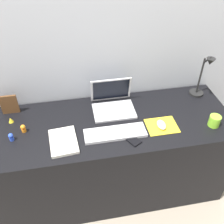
# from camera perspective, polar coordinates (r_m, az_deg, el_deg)

# --- Properties ---
(ground_plane) EXTENTS (6.00, 6.00, 0.00)m
(ground_plane) POSITION_cam_1_polar(r_m,az_deg,el_deg) (2.37, -0.56, -15.63)
(ground_plane) COLOR gray
(back_wall) EXTENTS (2.97, 0.05, 1.53)m
(back_wall) POSITION_cam_1_polar(r_m,az_deg,el_deg) (2.07, -2.41, 4.75)
(back_wall) COLOR #B2B7C1
(back_wall) RESTS_ON ground_plane
(desk) EXTENTS (1.77, 0.63, 0.74)m
(desk) POSITION_cam_1_polar(r_m,az_deg,el_deg) (2.07, -0.63, -9.85)
(desk) COLOR black
(desk) RESTS_ON ground_plane
(laptop) EXTENTS (0.30, 0.25, 0.21)m
(laptop) POSITION_cam_1_polar(r_m,az_deg,el_deg) (1.90, 0.13, 2.36)
(laptop) COLOR silver
(laptop) RESTS_ON desk
(keyboard) EXTENTS (0.41, 0.13, 0.02)m
(keyboard) POSITION_cam_1_polar(r_m,az_deg,el_deg) (1.71, 0.70, -4.67)
(keyboard) COLOR silver
(keyboard) RESTS_ON desk
(mousepad) EXTENTS (0.21, 0.17, 0.00)m
(mousepad) POSITION_cam_1_polar(r_m,az_deg,el_deg) (1.81, 10.90, -3.00)
(mousepad) COLOR yellow
(mousepad) RESTS_ON desk
(mouse) EXTENTS (0.06, 0.10, 0.03)m
(mouse) POSITION_cam_1_polar(r_m,az_deg,el_deg) (1.79, 10.84, -2.77)
(mouse) COLOR silver
(mouse) RESTS_ON mousepad
(cell_phone) EXTENTS (0.12, 0.14, 0.01)m
(cell_phone) POSITION_cam_1_polar(r_m,az_deg,el_deg) (1.69, 4.34, -5.95)
(cell_phone) COLOR black
(cell_phone) RESTS_ON desk
(desk_lamp) EXTENTS (0.11, 0.16, 0.36)m
(desk_lamp) POSITION_cam_1_polar(r_m,az_deg,el_deg) (2.06, 19.31, 7.11)
(desk_lamp) COLOR black
(desk_lamp) RESTS_ON desk
(notebook_pad) EXTENTS (0.19, 0.25, 0.02)m
(notebook_pad) POSITION_cam_1_polar(r_m,az_deg,el_deg) (1.69, -10.66, -6.38)
(notebook_pad) COLOR silver
(notebook_pad) RESTS_ON desk
(picture_frame) EXTENTS (0.12, 0.02, 0.15)m
(picture_frame) POSITION_cam_1_polar(r_m,az_deg,el_deg) (1.98, -21.70, 1.54)
(picture_frame) COLOR brown
(picture_frame) RESTS_ON desk
(coffee_mug) EXTENTS (0.08, 0.08, 0.08)m
(coffee_mug) POSITION_cam_1_polar(r_m,az_deg,el_deg) (1.89, 21.65, -1.83)
(coffee_mug) COLOR #8CDB33
(coffee_mug) RESTS_ON desk
(toy_figurine_orange) EXTENTS (0.03, 0.03, 0.06)m
(toy_figurine_orange) POSITION_cam_1_polar(r_m,az_deg,el_deg) (1.82, -18.98, -3.42)
(toy_figurine_orange) COLOR orange
(toy_figurine_orange) RESTS_ON desk
(toy_figurine_blue) EXTENTS (0.03, 0.03, 0.06)m
(toy_figurine_blue) POSITION_cam_1_polar(r_m,az_deg,el_deg) (1.78, -21.37, -5.13)
(toy_figurine_blue) COLOR blue
(toy_figurine_blue) RESTS_ON desk
(toy_figurine_yellow) EXTENTS (0.03, 0.03, 0.04)m
(toy_figurine_yellow) POSITION_cam_1_polar(r_m,az_deg,el_deg) (1.93, -21.43, -1.64)
(toy_figurine_yellow) COLOR yellow
(toy_figurine_yellow) RESTS_ON desk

